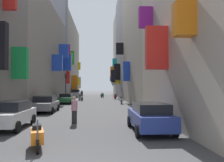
# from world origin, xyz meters

# --- Properties ---
(ground_plane) EXTENTS (140.00, 140.00, 0.00)m
(ground_plane) POSITION_xyz_m (0.00, 30.00, 0.00)
(ground_plane) COLOR #424244
(building_left_mid_a) EXTENTS (7.33, 20.03, 12.59)m
(building_left_mid_a) POSITION_xyz_m (-7.99, 23.92, 6.30)
(building_left_mid_a) COLOR gray
(building_left_mid_a) RESTS_ON ground
(building_left_mid_b) EXTENTS (7.34, 3.09, 18.47)m
(building_left_mid_b) POSITION_xyz_m (-7.94, 35.47, 9.20)
(building_left_mid_b) COLOR gray
(building_left_mid_b) RESTS_ON ground
(building_left_mid_c) EXTENTS (7.22, 22.98, 17.27)m
(building_left_mid_c) POSITION_xyz_m (-7.99, 48.51, 8.62)
(building_left_mid_c) COLOR #9E9384
(building_left_mid_c) RESTS_ON ground
(building_right_near) EXTENTS (7.29, 15.80, 12.66)m
(building_right_near) POSITION_xyz_m (7.99, 7.89, 6.33)
(building_right_near) COLOR #B2A899
(building_right_near) RESTS_ON ground
(building_right_mid_a) EXTENTS (7.24, 18.40, 18.24)m
(building_right_mid_a) POSITION_xyz_m (8.00, 25.00, 9.12)
(building_right_mid_a) COLOR #9E9384
(building_right_mid_a) RESTS_ON ground
(building_right_mid_b) EXTENTS (7.21, 15.83, 21.89)m
(building_right_mid_b) POSITION_xyz_m (7.99, 42.11, 10.93)
(building_right_mid_b) COLOR gray
(building_right_mid_b) RESTS_ON ground
(building_right_mid_c) EXTENTS (7.26, 9.98, 20.75)m
(building_right_mid_c) POSITION_xyz_m (7.98, 55.00, 10.35)
(building_right_mid_c) COLOR #9E9384
(building_right_mid_c) RESTS_ON ground
(parked_car_blue) EXTENTS (1.91, 4.23, 1.48)m
(parked_car_blue) POSITION_xyz_m (3.55, 6.52, 0.78)
(parked_car_blue) COLOR navy
(parked_car_blue) RESTS_ON ground
(parked_car_grey) EXTENTS (2.03, 3.95, 1.46)m
(parked_car_grey) POSITION_xyz_m (-3.88, 15.36, 0.77)
(parked_car_grey) COLOR slate
(parked_car_grey) RESTS_ON ground
(parked_car_green) EXTENTS (1.84, 4.05, 1.32)m
(parked_car_green) POSITION_xyz_m (-3.51, 25.27, 0.71)
(parked_car_green) COLOR #236638
(parked_car_green) RESTS_ON ground
(parked_car_white) EXTENTS (1.84, 3.95, 1.49)m
(parked_car_white) POSITION_xyz_m (-3.92, 7.86, 0.78)
(parked_car_white) COLOR white
(parked_car_white) RESTS_ON ground
(parked_car_silver) EXTENTS (1.89, 4.42, 1.58)m
(parked_car_silver) POSITION_xyz_m (-4.00, 42.79, 0.82)
(parked_car_silver) COLOR #B7B7BC
(parked_car_silver) RESTS_ON ground
(scooter_silver) EXTENTS (0.86, 1.82, 1.13)m
(scooter_silver) POSITION_xyz_m (-2.06, 31.18, 0.46)
(scooter_silver) COLOR #ADADB2
(scooter_silver) RESTS_ON ground
(scooter_red) EXTENTS (0.45, 1.92, 1.13)m
(scooter_red) POSITION_xyz_m (3.76, 34.69, 0.46)
(scooter_red) COLOR red
(scooter_red) RESTS_ON ground
(scooter_white) EXTENTS (0.55, 1.91, 1.13)m
(scooter_white) POSITION_xyz_m (3.86, 24.36, 0.46)
(scooter_white) COLOR silver
(scooter_white) RESTS_ON ground
(scooter_green) EXTENTS (0.71, 1.87, 1.13)m
(scooter_green) POSITION_xyz_m (1.53, 40.39, 0.46)
(scooter_green) COLOR #287F3D
(scooter_green) RESTS_ON ground
(scooter_orange) EXTENTS (0.77, 1.92, 1.13)m
(scooter_orange) POSITION_xyz_m (-1.39, 3.78, 0.46)
(scooter_orange) COLOR orange
(scooter_orange) RESTS_ON ground
(pedestrian_crossing) EXTENTS (0.43, 0.43, 1.60)m
(pedestrian_crossing) POSITION_xyz_m (-2.10, 33.96, 0.79)
(pedestrian_crossing) COLOR black
(pedestrian_crossing) RESTS_ON ground
(pedestrian_near_left) EXTENTS (0.48, 0.48, 1.68)m
(pedestrian_near_left) POSITION_xyz_m (-0.59, 9.13, 0.84)
(pedestrian_near_left) COLOR #282828
(pedestrian_near_left) RESTS_ON ground
(traffic_light_near_corner) EXTENTS (0.26, 0.34, 4.33)m
(traffic_light_near_corner) POSITION_xyz_m (-4.58, 31.74, 2.94)
(traffic_light_near_corner) COLOR #2D2D2D
(traffic_light_near_corner) RESTS_ON ground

